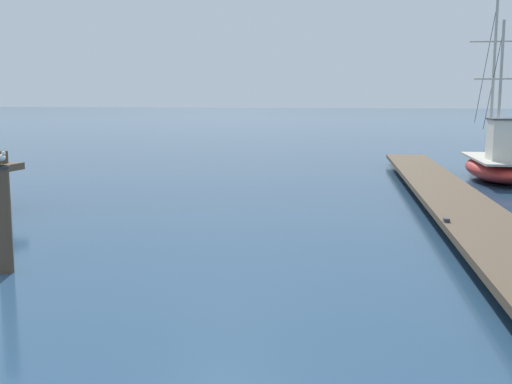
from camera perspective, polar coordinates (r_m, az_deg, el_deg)
floating_dock at (r=19.07m, az=17.13°, el=-0.14°), size 4.06×24.19×0.53m
fishing_boat_0 at (r=25.54m, az=21.36°, el=2.50°), size 2.62×7.91×7.30m
mooring_piling at (r=12.04m, az=-22.16°, el=-2.20°), size 0.30×0.30×1.95m
perched_seagull at (r=11.90m, az=-22.48°, el=2.95°), size 0.37×0.23×0.26m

